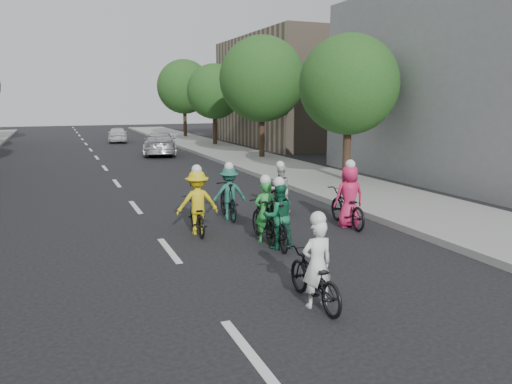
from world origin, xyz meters
TOP-DOWN VIEW (x-y plane):
  - ground at (0.00, 0.00)m, footprint 120.00×120.00m
  - sidewalk_right at (8.00, 10.00)m, footprint 4.00×80.00m
  - curb_right at (6.05, 10.00)m, footprint 0.18×80.00m
  - bldg_se at (16.00, 24.00)m, footprint 10.00×14.00m
  - tree_r_0 at (8.80, 6.60)m, footprint 4.00×4.00m
  - tree_r_1 at (8.80, 15.60)m, footprint 4.80×4.80m
  - tree_r_2 at (8.80, 24.60)m, footprint 4.00×4.00m
  - tree_r_3 at (8.80, 33.60)m, footprint 4.80×4.80m
  - cyclist_0 at (1.59, -3.93)m, footprint 0.64×1.76m
  - cyclist_1 at (2.25, 2.38)m, footprint 1.02×1.81m
  - cyclist_2 at (2.31, -0.09)m, footprint 0.60×1.74m
  - cyclist_3 at (4.96, 0.40)m, footprint 0.88×2.00m
  - cyclist_4 at (2.39, -0.69)m, footprint 0.81×1.86m
  - cyclist_5 at (3.98, 2.68)m, footprint 0.79×1.77m
  - cyclist_6 at (1.00, 1.22)m, footprint 1.10×1.77m
  - follow_car_lead at (3.80, 20.03)m, footprint 2.89×5.15m
  - follow_car_trail at (2.50, 30.69)m, footprint 1.86×3.81m

SIDE VIEW (x-z plane):
  - ground at x=0.00m, z-range 0.00..0.00m
  - sidewalk_right at x=8.00m, z-range 0.00..0.15m
  - curb_right at x=6.05m, z-range 0.00..0.18m
  - cyclist_0 at x=1.59m, z-range -0.28..1.34m
  - cyclist_5 at x=3.98m, z-range -0.23..1.35m
  - cyclist_2 at x=2.31m, z-range -0.23..1.41m
  - follow_car_trail at x=2.50m, z-range 0.00..1.25m
  - cyclist_3 at x=4.96m, z-range -0.28..1.55m
  - cyclist_4 at x=2.39m, z-range -0.20..1.47m
  - cyclist_1 at x=2.25m, z-range -0.18..1.48m
  - cyclist_6 at x=1.00m, z-range -0.24..1.55m
  - follow_car_lead at x=3.80m, z-range 0.00..1.41m
  - tree_r_0 at x=8.80m, z-range 0.98..6.95m
  - tree_r_2 at x=8.80m, z-range 0.98..6.95m
  - bldg_se at x=16.00m, z-range 0.00..8.00m
  - tree_r_1 at x=8.80m, z-range 1.05..7.98m
  - tree_r_3 at x=8.80m, z-range 1.05..7.98m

